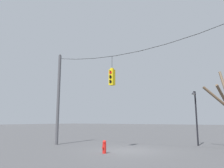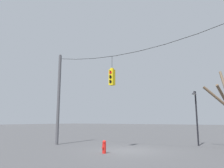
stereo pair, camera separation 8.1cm
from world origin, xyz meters
name	(u,v)px [view 2 (the right image)]	position (x,y,z in m)	size (l,w,h in m)	color
ground_plane	(128,151)	(0.00, 0.00, 0.00)	(200.00, 200.00, 0.00)	#4C4C4F
utility_pole_left	(59,98)	(-6.57, -0.06, 3.74)	(0.24, 0.24, 7.51)	#4C4C51
span_wire	(127,50)	(0.00, -0.06, 6.65)	(13.14, 0.03, 0.73)	black
traffic_light_near_right_pole	(112,77)	(-1.21, -0.06, 4.90)	(0.34, 0.46, 2.09)	yellow
street_lamp	(196,109)	(3.06, 5.25, 2.80)	(0.36, 0.64, 4.19)	black
fire_hydrant	(104,147)	(-0.57, -1.83, 0.38)	(0.22, 0.30, 0.75)	red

